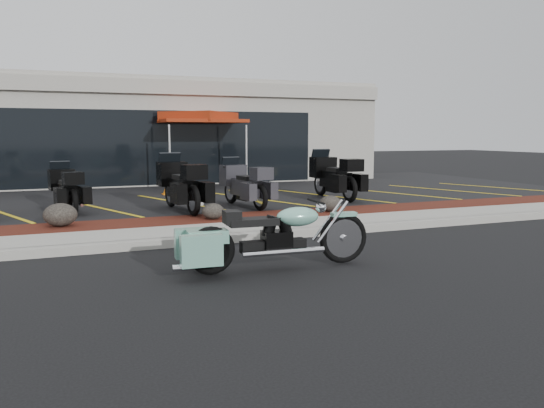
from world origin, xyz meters
name	(u,v)px	position (x,y,z in m)	size (l,w,h in m)	color
ground	(252,251)	(0.00, 0.00, 0.00)	(90.00, 90.00, 0.00)	black
curb	(236,238)	(0.00, 0.90, 0.07)	(24.00, 0.25, 0.15)	gray
sidewalk	(225,231)	(0.00, 1.60, 0.07)	(24.00, 1.20, 0.15)	gray
mulch_bed	(210,222)	(0.00, 2.80, 0.08)	(24.00, 1.20, 0.16)	#38100C
upper_lot	(165,195)	(0.00, 8.20, 0.07)	(26.00, 9.60, 0.15)	black
dealership_building	(137,133)	(0.00, 14.47, 2.01)	(18.00, 8.16, 4.00)	gray
boulder_left	(60,215)	(-3.02, 2.87, 0.39)	(0.65, 0.54, 0.46)	black
boulder_mid	(213,211)	(0.03, 2.64, 0.33)	(0.48, 0.40, 0.34)	black
boulder_right	(330,203)	(2.91, 2.73, 0.35)	(0.54, 0.45, 0.38)	black
hero_cruiser	(343,231)	(1.01, -1.31, 0.51)	(2.92, 0.74, 1.03)	#78BBA5
touring_black_front	(61,185)	(-3.00, 5.77, 0.74)	(2.02, 0.77, 1.17)	black
touring_black_mid	(170,180)	(-0.43, 4.97, 0.84)	(2.36, 0.90, 1.37)	black
touring_grey	(231,180)	(1.17, 5.03, 0.77)	(2.13, 0.81, 1.24)	#313036
touring_black_rear	(321,172)	(4.19, 5.79, 0.85)	(2.40, 0.91, 1.39)	black
traffic_cone	(168,187)	(0.02, 7.80, 0.37)	(0.34, 0.34, 0.44)	orange
popup_canopy	(199,119)	(1.56, 10.01, 2.50)	(3.50, 3.50, 2.59)	silver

